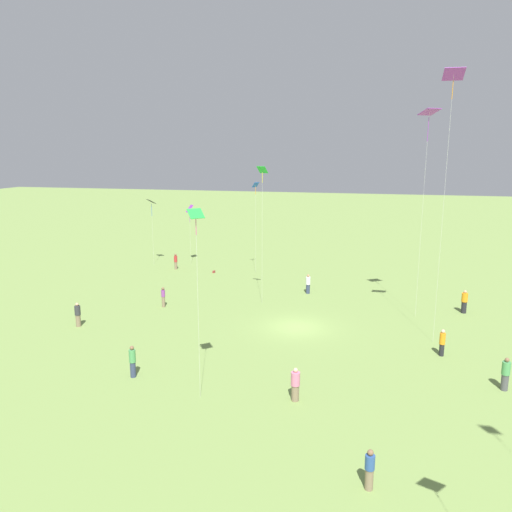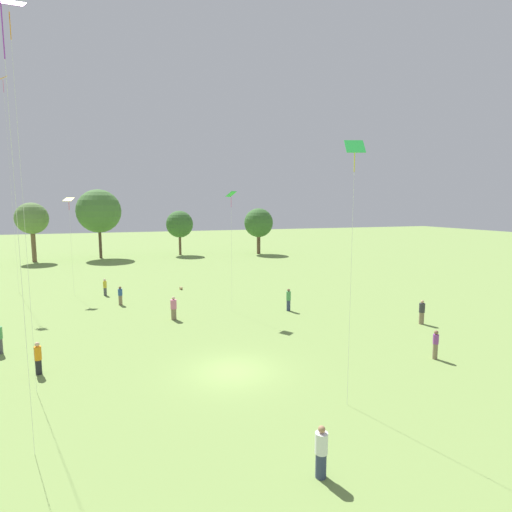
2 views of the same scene
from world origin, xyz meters
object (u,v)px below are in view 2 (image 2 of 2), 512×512
person_4 (321,452)px  kite_2 (9,17)px  kite_3 (354,160)px  kite_5 (69,203)px  person_7 (105,287)px  person_9 (120,296)px  kite_7 (4,99)px  person_0 (174,308)px  person_5 (422,312)px  kite_4 (1,5)px  kite_8 (231,200)px  picnic_bag_1 (181,288)px  person_10 (436,344)px  person_1 (289,300)px  person_8 (38,358)px

person_4 → kite_2: size_ratio=0.10×
kite_3 → kite_5: (-13.76, 28.07, -1.64)m
person_7 → kite_5: bearing=17.7°
person_9 → kite_7: (-9.82, 8.91, 18.26)m
person_0 → kite_7: size_ratio=0.09×
person_5 → kite_4: size_ratio=0.12×
kite_3 → kite_5: size_ratio=1.20×
kite_8 → person_5: bearing=151.4°
kite_5 → person_9: bearing=15.0°
person_5 → kite_4: bearing=38.5°
kite_2 → picnic_bag_1: size_ratio=43.90×
person_4 → kite_5: kite_5 is taller
person_5 → kite_7: size_ratio=0.09×
person_9 → person_0: bearing=34.1°
person_9 → kite_4: kite_4 is taller
kite_2 → kite_8: size_ratio=1.77×
person_0 → kite_4: size_ratio=0.12×
person_0 → person_5: bearing=-62.1°
kite_7 → picnic_bag_1: (15.93, -4.07, -18.97)m
person_5 → kite_4: (-24.47, -8.32, 14.16)m
person_0 → kite_3: bearing=-110.6°
kite_7 → person_7: bearing=77.4°
person_10 → person_7: bearing=-127.0°
kite_8 → picnic_bag_1: (-2.74, 10.25, -9.16)m
picnic_bag_1 → person_0: bearing=-101.3°
kite_4 → kite_7: (-6.71, 30.74, 4.04)m
person_0 → person_1: person_1 is taller
person_1 → person_0: bearing=7.7°
person_0 → kite_7: kite_7 is taller
person_5 → kite_5: 33.11m
person_10 → kite_3: kite_3 is taller
person_9 → kite_8: 13.38m
kite_3 → picnic_bag_1: 29.40m
person_1 → person_10: person_1 is taller
person_1 → person_10: size_ratio=1.11×
person_7 → kite_7: bearing=11.6°
person_9 → kite_5: size_ratio=0.18×
person_8 → kite_7: size_ratio=0.08×
person_9 → kite_7: bearing=-130.1°
person_7 → kite_5: 8.83m
person_10 → kite_5: bearing=-124.2°
kite_2 → person_10: bearing=36.5°
person_0 → person_10: bearing=-84.2°
person_0 → kite_5: 16.65m
kite_8 → person_10: bearing=125.1°
kite_5 → picnic_bag_1: size_ratio=23.87×
person_4 → picnic_bag_1: bearing=141.0°
kite_3 → picnic_bag_1: (-3.31, 27.23, -10.59)m
person_8 → kite_4: kite_4 is taller
person_7 → picnic_bag_1: bearing=-138.7°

